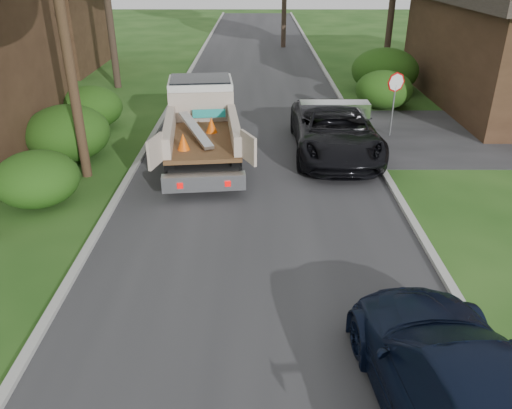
{
  "coord_description": "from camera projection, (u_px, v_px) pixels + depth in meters",
  "views": [
    {
      "loc": [
        -0.04,
        -9.79,
        6.38
      ],
      "look_at": [
        -0.05,
        0.53,
        1.2
      ],
      "focal_mm": 35.0,
      "sensor_mm": 36.0,
      "label": 1
    }
  ],
  "objects": [
    {
      "name": "curb_right",
      "position": [
        357.0,
        126.0,
        20.52
      ],
      "size": [
        0.2,
        90.0,
        0.12
      ],
      "primitive_type": "cube",
      "color": "#9E9E99",
      "rests_on": "ground"
    },
    {
      "name": "curb_left",
      "position": [
        158.0,
        126.0,
        20.53
      ],
      "size": [
        0.2,
        90.0,
        0.12
      ],
      "primitive_type": "cube",
      "color": "#9E9E99",
      "rests_on": "ground"
    },
    {
      "name": "utility_pole",
      "position": [
        60.0,
        4.0,
        13.75
      ],
      "size": [
        2.42,
        1.25,
        10.0
      ],
      "color": "#382619",
      "rests_on": "ground"
    },
    {
      "name": "ground",
      "position": [
        258.0,
        261.0,
        11.61
      ],
      "size": [
        120.0,
        120.0,
        0.0
      ],
      "primitive_type": "plane",
      "color": "#1A3F12",
      "rests_on": "ground"
    },
    {
      "name": "hedge_right_b",
      "position": [
        385.0,
        70.0,
        25.41
      ],
      "size": [
        3.38,
        3.38,
        2.21
      ],
      "primitive_type": "ellipsoid",
      "color": "#1C4A11",
      "rests_on": "ground"
    },
    {
      "name": "hedge_left_a",
      "position": [
        37.0,
        179.0,
        13.96
      ],
      "size": [
        2.34,
        2.34,
        1.53
      ],
      "primitive_type": "ellipsoid",
      "color": "#1C4A11",
      "rests_on": "ground"
    },
    {
      "name": "road",
      "position": [
        258.0,
        128.0,
        20.55
      ],
      "size": [
        8.0,
        90.0,
        0.02
      ],
      "primitive_type": "cube",
      "color": "#28282B",
      "rests_on": "ground"
    },
    {
      "name": "navy_suv",
      "position": [
        465.0,
        395.0,
        7.04
      ],
      "size": [
        2.77,
        5.77,
        1.62
      ],
      "primitive_type": "imported",
      "rotation": [
        0.0,
        0.0,
        3.23
      ],
      "color": "black",
      "rests_on": "ground"
    },
    {
      "name": "hedge_left_c",
      "position": [
        90.0,
        107.0,
        20.18
      ],
      "size": [
        2.6,
        2.6,
        1.7
      ],
      "primitive_type": "ellipsoid",
      "color": "#1C4A11",
      "rests_on": "ground"
    },
    {
      "name": "stop_sign",
      "position": [
        395.0,
        91.0,
        18.85
      ],
      "size": [
        0.71,
        0.32,
        2.48
      ],
      "color": "slate",
      "rests_on": "ground"
    },
    {
      "name": "flatbed_truck",
      "position": [
        202.0,
        117.0,
        17.41
      ],
      "size": [
        3.28,
        6.59,
        2.41
      ],
      "rotation": [
        0.0,
        0.0,
        0.11
      ],
      "color": "black",
      "rests_on": "ground"
    },
    {
      "name": "black_pickup",
      "position": [
        335.0,
        130.0,
        17.52
      ],
      "size": [
        2.91,
        6.19,
        1.71
      ],
      "primitive_type": "imported",
      "rotation": [
        0.0,
        0.0,
        -0.01
      ],
      "color": "black",
      "rests_on": "ground"
    },
    {
      "name": "hedge_right_a",
      "position": [
        384.0,
        90.0,
        22.84
      ],
      "size": [
        2.6,
        2.6,
        1.7
      ],
      "primitive_type": "ellipsoid",
      "color": "#1C4A11",
      "rests_on": "ground"
    },
    {
      "name": "hedge_left_b",
      "position": [
        68.0,
        133.0,
        17.01
      ],
      "size": [
        2.86,
        2.86,
        1.87
      ],
      "primitive_type": "ellipsoid",
      "color": "#1C4A11",
      "rests_on": "ground"
    },
    {
      "name": "house_left_far",
      "position": [
        33.0,
        17.0,
        29.92
      ],
      "size": [
        7.56,
        7.56,
        6.0
      ],
      "color": "#362216",
      "rests_on": "ground"
    }
  ]
}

